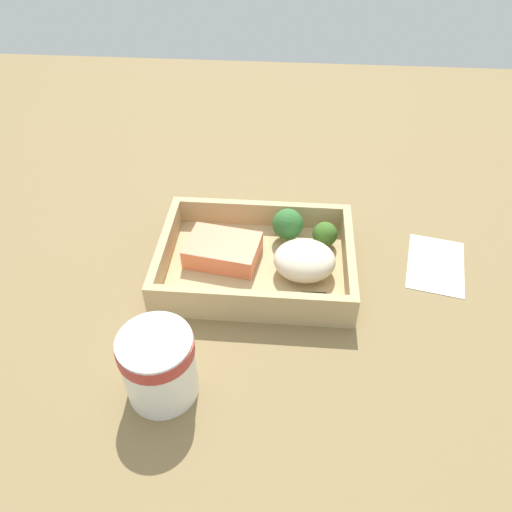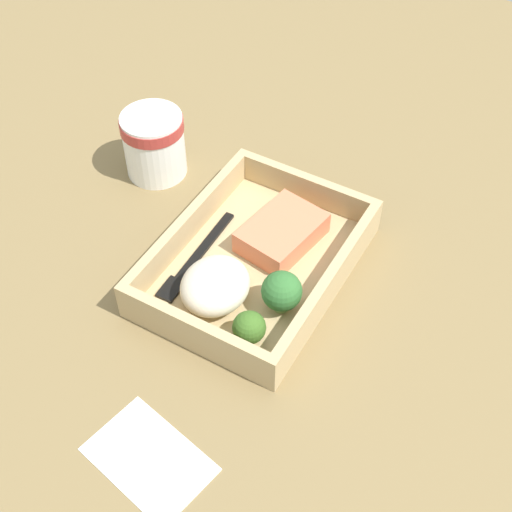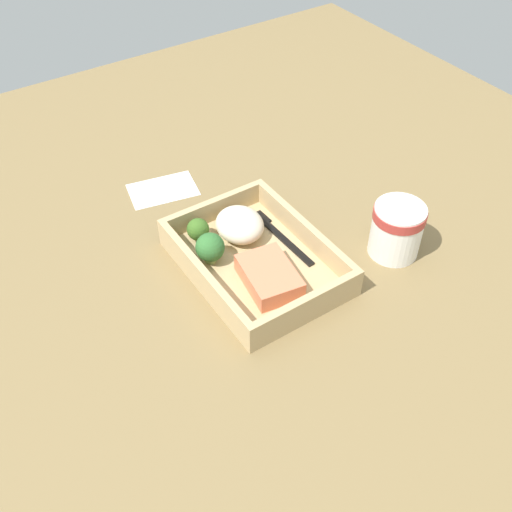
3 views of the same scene
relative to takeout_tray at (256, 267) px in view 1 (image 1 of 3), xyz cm
name	(u,v)px [view 1 (image 1 of 3)]	position (x,y,z in cm)	size (l,w,h in cm)	color
ground_plane	(256,274)	(0.00, 0.00, -1.60)	(160.00, 160.00, 2.00)	olive
takeout_tray	(256,267)	(0.00, 0.00, 0.00)	(27.75, 20.47, 1.20)	tan
tray_rim	(256,254)	(0.00, 0.00, 2.57)	(27.75, 20.47, 3.94)	tan
salmon_fillet	(223,250)	(-4.92, 0.85, 2.13)	(10.37, 7.32, 3.06)	#EB7853
mashed_potatoes	(305,260)	(6.96, -1.37, 3.01)	(8.75, 7.75, 4.81)	beige
broccoli_floret_1	(288,225)	(4.33, 5.81, 3.53)	(4.69, 4.69, 5.39)	#7E9D58
broccoli_floret_2	(325,235)	(9.97, 4.87, 2.74)	(3.75, 3.75, 4.09)	#7FA167
fork	(277,298)	(3.41, -6.77, 0.82)	(15.84, 2.30, 0.44)	black
paper_cup	(159,363)	(-9.21, -21.16, 4.54)	(8.50, 8.50, 9.20)	white
receipt_slip	(436,264)	(26.76, 3.12, -0.48)	(8.09, 12.32, 0.24)	white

